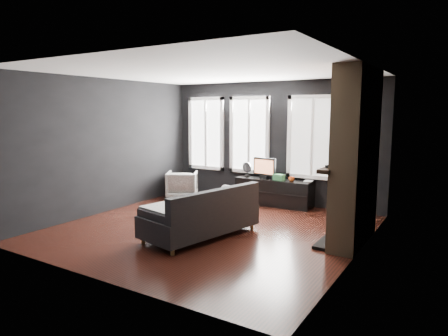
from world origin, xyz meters
The scene contains 18 objects.
floor centered at (0.00, 0.00, 0.00)m, with size 5.00×5.00×0.00m, color black.
ceiling centered at (0.00, 0.00, 2.70)m, with size 5.00×5.00×0.00m, color white.
wall_back centered at (0.00, 2.50, 1.35)m, with size 5.00×0.02×2.70m, color black.
wall_left centered at (-2.50, 0.00, 1.35)m, with size 0.02×5.00×2.70m, color black.
wall_right centered at (2.50, 0.00, 1.35)m, with size 0.02×5.00×2.70m, color black.
windows centered at (-0.45, 2.46, 2.38)m, with size 4.00×0.16×1.76m, color white, non-canonical shape.
fireplace centered at (2.30, 0.60, 1.35)m, with size 0.70×1.62×2.70m, color #93724C, non-canonical shape.
sofa centered at (0.09, -0.42, 0.42)m, with size 0.98×1.96×0.84m, color black, non-canonical shape.
stripe_pillow centered at (0.39, -0.07, 0.61)m, with size 0.08×0.35×0.35m, color gray.
armchair centered at (-1.95, 1.73, 0.35)m, with size 0.69×0.65×0.71m, color white.
media_console centered at (0.20, 2.24, 0.29)m, with size 1.69×0.53×0.58m, color black, non-canonical shape.
monitor centered at (-0.03, 2.20, 0.84)m, with size 0.58×0.12×0.51m, color black, non-canonical shape.
desk_fan centered at (-0.48, 2.24, 0.75)m, with size 0.24×0.24×0.33m, color gray, non-canonical shape.
mug centered at (0.63, 2.15, 0.64)m, with size 0.12×0.10×0.12m, color #E35318.
book centered at (0.86, 2.30, 0.70)m, with size 0.18×0.02×0.24m, color tan.
storage_box centered at (0.34, 2.16, 0.64)m, with size 0.23×0.15×0.13m, color #2D6A3A.
mantel_vase centered at (2.05, 1.05, 1.33)m, with size 0.20×0.21×0.20m, color gold.
mantel_clock centered at (2.05, 0.05, 1.25)m, with size 0.11×0.11×0.04m, color black.
Camera 1 is at (3.77, -5.64, 2.06)m, focal length 32.00 mm.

